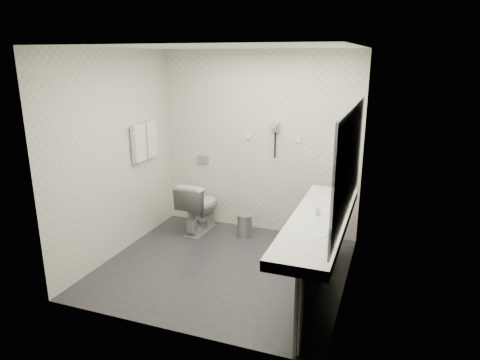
% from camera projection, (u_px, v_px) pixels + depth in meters
% --- Properties ---
extents(floor, '(2.80, 2.80, 0.00)m').
position_uv_depth(floor, '(224.00, 267.00, 5.09)').
color(floor, '#28272C').
rests_on(floor, ground).
extents(ceiling, '(2.80, 2.80, 0.00)m').
position_uv_depth(ceiling, '(221.00, 47.00, 4.40)').
color(ceiling, silver).
rests_on(ceiling, wall_back).
extents(wall_back, '(2.80, 0.00, 2.80)m').
position_uv_depth(wall_back, '(258.00, 143.00, 5.92)').
color(wall_back, silver).
rests_on(wall_back, floor).
extents(wall_front, '(2.80, 0.00, 2.80)m').
position_uv_depth(wall_front, '(163.00, 201.00, 3.57)').
color(wall_front, silver).
rests_on(wall_front, floor).
extents(wall_left, '(0.00, 2.60, 2.60)m').
position_uv_depth(wall_left, '(116.00, 155.00, 5.21)').
color(wall_left, silver).
rests_on(wall_left, floor).
extents(wall_right, '(0.00, 2.60, 2.60)m').
position_uv_depth(wall_right, '(352.00, 177.00, 4.28)').
color(wall_right, silver).
rests_on(wall_right, floor).
extents(vanity_counter, '(0.55, 2.20, 0.10)m').
position_uv_depth(vanity_counter, '(319.00, 222.00, 4.32)').
color(vanity_counter, white).
rests_on(vanity_counter, floor).
extents(vanity_panel, '(0.03, 2.15, 0.75)m').
position_uv_depth(vanity_panel, '(319.00, 261.00, 4.43)').
color(vanity_panel, gray).
rests_on(vanity_panel, floor).
extents(vanity_post_near, '(0.06, 0.06, 0.75)m').
position_uv_depth(vanity_post_near, '(300.00, 317.00, 3.48)').
color(vanity_post_near, silver).
rests_on(vanity_post_near, floor).
extents(vanity_post_far, '(0.06, 0.06, 0.75)m').
position_uv_depth(vanity_post_far, '(336.00, 225.00, 5.36)').
color(vanity_post_far, silver).
rests_on(vanity_post_far, floor).
extents(mirror, '(0.02, 2.20, 1.05)m').
position_uv_depth(mirror, '(350.00, 162.00, 4.05)').
color(mirror, '#B2BCC6').
rests_on(mirror, wall_right).
extents(basin_near, '(0.40, 0.31, 0.05)m').
position_uv_depth(basin_near, '(306.00, 245.00, 3.72)').
color(basin_near, white).
rests_on(basin_near, vanity_counter).
extents(basin_far, '(0.40, 0.31, 0.05)m').
position_uv_depth(basin_far, '(329.00, 199.00, 4.89)').
color(basin_far, white).
rests_on(basin_far, vanity_counter).
extents(faucet_near, '(0.04, 0.04, 0.15)m').
position_uv_depth(faucet_near, '(329.00, 238.00, 3.63)').
color(faucet_near, silver).
rests_on(faucet_near, vanity_counter).
extents(faucet_far, '(0.04, 0.04, 0.15)m').
position_uv_depth(faucet_far, '(347.00, 194.00, 4.81)').
color(faucet_far, silver).
rests_on(faucet_far, vanity_counter).
extents(soap_bottle_a, '(0.06, 0.06, 0.10)m').
position_uv_depth(soap_bottle_a, '(318.00, 211.00, 4.35)').
color(soap_bottle_a, silver).
rests_on(soap_bottle_a, vanity_counter).
extents(glass_left, '(0.08, 0.08, 0.12)m').
position_uv_depth(glass_left, '(339.00, 206.00, 4.47)').
color(glass_left, silver).
rests_on(glass_left, vanity_counter).
extents(toilet, '(0.46, 0.76, 0.74)m').
position_uv_depth(toilet, '(199.00, 206.00, 6.05)').
color(toilet, white).
rests_on(toilet, floor).
extents(flush_plate, '(0.18, 0.02, 0.12)m').
position_uv_depth(flush_plate, '(203.00, 160.00, 6.27)').
color(flush_plate, '#B2B5BA').
rests_on(flush_plate, wall_back).
extents(pedal_bin, '(0.26, 0.26, 0.30)m').
position_uv_depth(pedal_bin, '(245.00, 226.00, 5.92)').
color(pedal_bin, '#B2B5BA').
rests_on(pedal_bin, floor).
extents(bin_lid, '(0.22, 0.22, 0.02)m').
position_uv_depth(bin_lid, '(245.00, 215.00, 5.88)').
color(bin_lid, '#B2B5BA').
rests_on(bin_lid, pedal_bin).
extents(towel_rail, '(0.02, 0.62, 0.02)m').
position_uv_depth(towel_rail, '(143.00, 124.00, 5.60)').
color(towel_rail, silver).
rests_on(towel_rail, wall_left).
extents(towel_near, '(0.07, 0.24, 0.48)m').
position_uv_depth(towel_near, '(139.00, 143.00, 5.54)').
color(towel_near, white).
rests_on(towel_near, towel_rail).
extents(towel_far, '(0.07, 0.24, 0.48)m').
position_uv_depth(towel_far, '(150.00, 139.00, 5.79)').
color(towel_far, white).
rests_on(towel_far, towel_rail).
extents(dryer_cradle, '(0.10, 0.04, 0.14)m').
position_uv_depth(dryer_cradle, '(276.00, 127.00, 5.74)').
color(dryer_cradle, '#97979C').
rests_on(dryer_cradle, wall_back).
extents(dryer_barrel, '(0.08, 0.14, 0.08)m').
position_uv_depth(dryer_barrel, '(274.00, 125.00, 5.67)').
color(dryer_barrel, '#97979C').
rests_on(dryer_barrel, dryer_cradle).
extents(dryer_cord, '(0.02, 0.02, 0.35)m').
position_uv_depth(dryer_cord, '(275.00, 145.00, 5.79)').
color(dryer_cord, black).
rests_on(dryer_cord, dryer_cradle).
extents(switch_plate_a, '(0.09, 0.02, 0.09)m').
position_uv_depth(switch_plate_a, '(248.00, 136.00, 5.93)').
color(switch_plate_a, white).
rests_on(switch_plate_a, wall_back).
extents(switch_plate_b, '(0.09, 0.02, 0.09)m').
position_uv_depth(switch_plate_b, '(298.00, 139.00, 5.70)').
color(switch_plate_b, white).
rests_on(switch_plate_b, wall_back).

